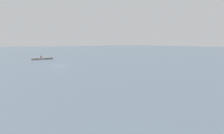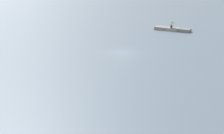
{
  "view_description": "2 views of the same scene",
  "coord_description": "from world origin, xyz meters",
  "views": [
    {
      "loc": [
        16.0,
        53.54,
        6.44
      ],
      "look_at": [
        -3.23,
        22.65,
        1.78
      ],
      "focal_mm": 31.21,
      "sensor_mm": 36.0,
      "label": 1
    },
    {
      "loc": [
        -24.78,
        45.61,
        13.01
      ],
      "look_at": [
        -6.65,
        14.83,
        2.36
      ],
      "focal_mm": 53.96,
      "sensor_mm": 36.0,
      "label": 2
    }
  ],
  "objects": [
    {
      "name": "ground_plane",
      "position": [
        0.0,
        0.0,
        0.0
      ],
      "size": [
        500.0,
        500.0,
        0.0
      ],
      "primitive_type": "plane",
      "color": "slate"
    },
    {
      "name": "seawall_pier",
      "position": [
        0.0,
        -21.82,
        0.33
      ],
      "size": [
        7.72,
        1.95,
        0.65
      ],
      "color": "slate",
      "rests_on": "ground_plane"
    },
    {
      "name": "person_seated_maroon_left",
      "position": [
        0.25,
        -21.7,
        0.9
      ],
      "size": [
        0.46,
        0.65,
        0.73
      ],
      "rotation": [
        0.0,
        0.0,
        0.15
      ],
      "color": "#1E2333",
      "rests_on": "seawall_pier"
    },
    {
      "name": "umbrella_open_green",
      "position": [
        0.26,
        -21.84,
        1.76
      ],
      "size": [
        1.29,
        1.29,
        1.28
      ],
      "color": "black",
      "rests_on": "seawall_pier"
    }
  ]
}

